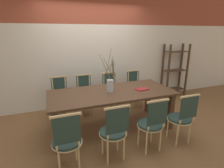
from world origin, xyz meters
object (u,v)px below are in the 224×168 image
(chair_near_center, at_px, (152,123))
(chair_far_center, at_px, (111,90))
(dining_table, at_px, (112,96))
(vase_centerpiece, at_px, (110,85))
(book_stack, at_px, (142,89))
(shelving_rack, at_px, (175,71))

(chair_near_center, relative_size, chair_far_center, 1.00)
(dining_table, xyz_separation_m, vase_centerpiece, (-0.03, 0.01, 0.23))
(dining_table, xyz_separation_m, book_stack, (0.59, -0.09, 0.10))
(book_stack, bearing_deg, dining_table, 171.37)
(chair_near_center, bearing_deg, shelving_rack, 44.42)
(chair_near_center, height_order, chair_far_center, same)
(shelving_rack, bearing_deg, book_stack, -145.45)
(chair_near_center, height_order, book_stack, chair_near_center)
(chair_far_center, xyz_separation_m, shelving_rack, (2.11, 0.30, 0.26))
(shelving_rack, bearing_deg, chair_near_center, -135.58)
(dining_table, height_order, vase_centerpiece, vase_centerpiece)
(vase_centerpiece, bearing_deg, shelving_rack, 25.19)
(vase_centerpiece, bearing_deg, dining_table, -15.85)
(chair_far_center, bearing_deg, shelving_rack, -172.00)
(chair_near_center, relative_size, shelving_rack, 0.60)
(vase_centerpiece, xyz_separation_m, shelving_rack, (2.42, 1.14, -0.15))
(chair_far_center, xyz_separation_m, book_stack, (0.31, -0.94, 0.28))
(chair_near_center, xyz_separation_m, shelving_rack, (2.04, 2.00, 0.26))
(book_stack, bearing_deg, shelving_rack, 34.55)
(shelving_rack, bearing_deg, dining_table, -154.30)
(chair_near_center, distance_m, book_stack, 0.85)
(book_stack, distance_m, shelving_rack, 2.19)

